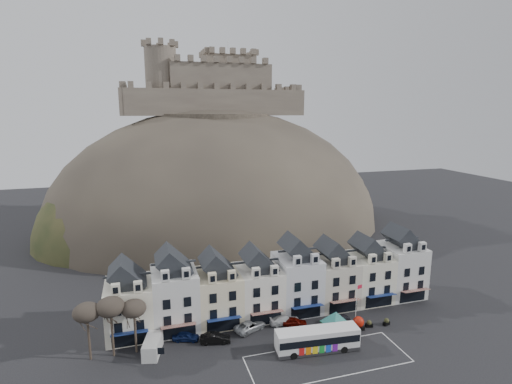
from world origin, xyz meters
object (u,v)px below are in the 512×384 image
car_black (215,338)px  car_charcoal (338,319)px  red_buoy (358,323)px  bus_shelter (336,318)px  car_navy (186,336)px  bus (317,339)px  white_van (153,346)px  car_white (284,320)px  car_maroon (294,322)px  flagpole (357,302)px  car_silver (250,326)px

car_black → car_charcoal: size_ratio=1.09×
red_buoy → car_black: bearing=173.0°
bus_shelter → car_navy: size_ratio=1.69×
bus → white_van: size_ratio=2.34×
bus_shelter → car_white: size_ratio=1.33×
car_black → car_maroon: car_black is taller
flagpole → car_silver: flagpole is taller
white_van → car_maroon: (21.74, 1.21, -0.45)m
flagpole → car_maroon: (-9.18, 2.87, -3.38)m
bus → red_buoy: (8.55, 3.32, -0.77)m
car_black → red_buoy: bearing=-85.3°
bus → car_silver: (-7.59, 7.91, -1.12)m
car_charcoal → flagpole: bearing=-137.1°
bus → car_navy: bearing=161.1°
bus_shelter → flagpole: bearing=11.1°
car_white → flagpole: bearing=-107.8°
car_silver → car_charcoal: size_ratio=1.27×
bus → bus_shelter: size_ratio=1.83×
bus_shelter → car_silver: (-11.50, 5.82, -2.61)m
car_black → car_silver: size_ratio=0.86×
car_navy → car_white: (15.60, 0.30, 0.05)m
car_navy → car_white: size_ratio=0.79×
white_van → car_charcoal: (28.71, 0.00, -0.43)m
car_silver → car_black: bearing=83.8°
flagpole → car_maroon: size_ratio=1.86×
flagpole → white_van: (-30.92, 1.66, -2.94)m
car_white → car_maroon: 1.65m
bus_shelter → flagpole: (4.76, 2.22, 0.69)m
car_black → car_silver: bearing=-60.1°
car_navy → bus_shelter: bearing=-87.2°
car_maroon → car_charcoal: bearing=-80.7°
car_black → car_white: car_black is taller
flagpole → car_silver: (-16.25, 3.60, -3.30)m
flagpole → car_black: (-22.06, 1.69, -3.30)m
red_buoy → white_van: bearing=175.1°
bus → car_maroon: bearing=99.3°
white_van → car_white: white_van is taller
car_white → car_charcoal: (8.31, -2.16, -0.05)m
white_van → car_navy: 5.17m
bus_shelter → car_charcoal: size_ratio=1.62×
bus_shelter → car_silver: bus_shelter is taller
red_buoy → car_silver: red_buoy is taller
bus → bus_shelter: (3.91, 2.09, 1.50)m
car_navy → car_white: bearing=-71.1°
car_maroon → car_charcoal: size_ratio=0.94×
bus → car_silver: bearing=139.1°
car_charcoal → bus: bearing=122.6°
white_van → car_charcoal: size_ratio=1.27×
car_navy → car_maroon: car_navy is taller
red_buoy → bus_shelter: bearing=-165.2°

